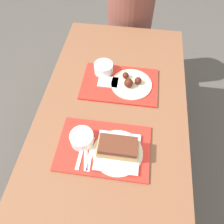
% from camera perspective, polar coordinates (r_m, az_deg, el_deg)
% --- Properties ---
extents(ground_plane, '(12.00, 12.00, 0.00)m').
position_cam_1_polar(ground_plane, '(1.83, 0.07, -13.03)').
color(ground_plane, '#4C4742').
extents(picnic_table, '(0.79, 1.49, 0.75)m').
position_cam_1_polar(picnic_table, '(1.25, 0.10, -2.16)').
color(picnic_table, brown).
rests_on(picnic_table, ground_plane).
extents(picnic_bench_far, '(0.75, 0.28, 0.43)m').
position_cam_1_polar(picnic_bench_far, '(2.11, 3.79, 15.81)').
color(picnic_bench_far, brown).
rests_on(picnic_bench_far, ground_plane).
extents(tray_near, '(0.43, 0.28, 0.01)m').
position_cam_1_polar(tray_near, '(1.05, -2.19, -9.33)').
color(tray_near, red).
rests_on(tray_near, picnic_table).
extents(tray_far, '(0.43, 0.28, 0.01)m').
position_cam_1_polar(tray_far, '(1.27, 2.04, 7.39)').
color(tray_far, red).
rests_on(tray_far, picnic_table).
extents(bowl_coleslaw_near, '(0.11, 0.11, 0.06)m').
position_cam_1_polar(bowl_coleslaw_near, '(1.03, -7.88, -6.80)').
color(bowl_coleslaw_near, silver).
rests_on(bowl_coleslaw_near, tray_near).
extents(brisket_sandwich_plate, '(0.23, 0.23, 0.09)m').
position_cam_1_polar(brisket_sandwich_plate, '(1.00, 1.51, -9.77)').
color(brisket_sandwich_plate, beige).
rests_on(brisket_sandwich_plate, tray_near).
extents(plastic_fork_near, '(0.05, 0.17, 0.00)m').
position_cam_1_polar(plastic_fork_near, '(1.03, -6.87, -10.59)').
color(plastic_fork_near, white).
rests_on(plastic_fork_near, tray_near).
extents(plastic_knife_near, '(0.02, 0.17, 0.00)m').
position_cam_1_polar(plastic_knife_near, '(1.03, -5.65, -10.76)').
color(plastic_knife_near, white).
rests_on(plastic_knife_near, tray_near).
extents(plastic_spoon_near, '(0.02, 0.17, 0.00)m').
position_cam_1_polar(plastic_spoon_near, '(1.04, -8.08, -10.40)').
color(plastic_spoon_near, white).
rests_on(plastic_spoon_near, tray_near).
extents(condiment_packet, '(0.04, 0.03, 0.01)m').
position_cam_1_polar(condiment_packet, '(1.07, -2.41, -5.96)').
color(condiment_packet, '#3F3F47').
rests_on(condiment_packet, tray_near).
extents(bowl_coleslaw_far, '(0.11, 0.11, 0.06)m').
position_cam_1_polar(bowl_coleslaw_far, '(1.31, -2.20, 11.48)').
color(bowl_coleslaw_far, silver).
rests_on(bowl_coleslaw_far, tray_far).
extents(wings_plate_far, '(0.23, 0.23, 0.06)m').
position_cam_1_polar(wings_plate_far, '(1.25, 4.98, 7.60)').
color(wings_plate_far, beige).
rests_on(wings_plate_far, tray_far).
extents(napkin_far, '(0.11, 0.08, 0.01)m').
position_cam_1_polar(napkin_far, '(1.27, -1.02, 7.85)').
color(napkin_far, white).
rests_on(napkin_far, tray_far).
extents(person_seated_across, '(0.36, 0.36, 0.73)m').
position_cam_1_polar(person_seated_across, '(1.90, 4.79, 24.43)').
color(person_seated_across, brown).
rests_on(person_seated_across, picnic_bench_far).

